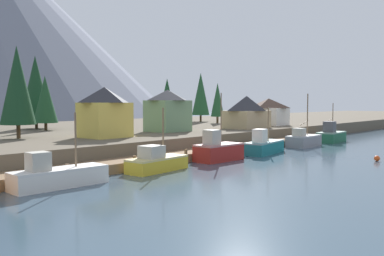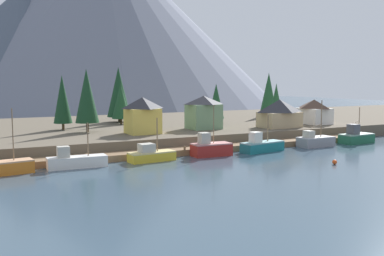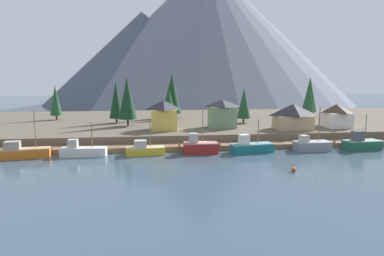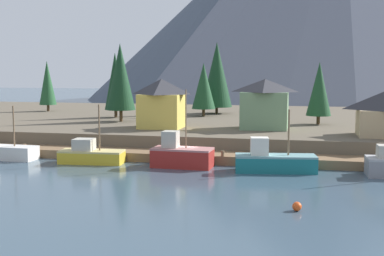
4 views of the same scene
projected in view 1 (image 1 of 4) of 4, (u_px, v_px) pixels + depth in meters
ground_plane at (110, 151)px, 66.20m from camera, size 400.00×400.00×1.00m
dock at (196, 154)px, 54.23m from camera, size 80.00×4.00×1.60m
shoreline_bank at (68, 136)px, 74.03m from camera, size 400.00×56.00×2.50m
fishing_boat_white at (58, 176)px, 35.44m from camera, size 8.28×2.82×6.29m
fishing_boat_yellow at (156, 162)px, 43.74m from camera, size 7.32×3.20×6.61m
fishing_boat_red at (218, 151)px, 51.58m from camera, size 6.55×3.14×8.35m
fishing_boat_teal at (264, 146)px, 58.71m from camera, size 8.50×3.90×6.43m
fishing_boat_grey at (303, 140)px, 68.20m from camera, size 7.08×3.37×8.60m
fishing_boat_green at (331, 136)px, 75.82m from camera, size 7.36×3.72×7.07m
house_green at (168, 110)px, 67.69m from camera, size 6.46×5.37×6.71m
house_white at (268, 111)px, 86.86m from camera, size 5.65×7.27×5.51m
house_tan at (247, 112)px, 76.27m from camera, size 8.39×5.84×5.86m
house_yellow at (105, 112)px, 56.07m from camera, size 5.94×5.42×6.72m
conifer_near_left at (45, 99)px, 70.01m from camera, size 4.05×4.05×9.12m
conifer_near_right at (201, 94)px, 102.90m from camera, size 4.32×4.32×11.95m
conifer_mid_left at (36, 89)px, 74.59m from camera, size 5.59×5.59×12.97m
conifer_mid_right at (167, 100)px, 77.85m from camera, size 3.60×3.60×9.10m
conifer_back_left at (218, 100)px, 94.63m from camera, size 3.01×3.01×9.10m
conifer_back_right at (17, 85)px, 54.06m from camera, size 4.45×4.45×11.98m
channel_buoy at (377, 158)px, 51.18m from camera, size 0.70×0.70×0.70m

